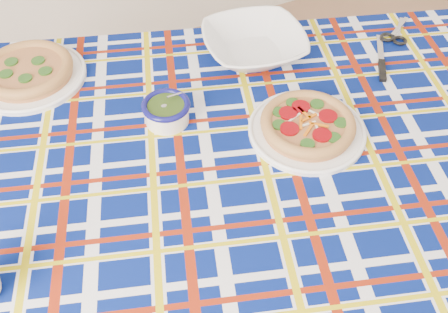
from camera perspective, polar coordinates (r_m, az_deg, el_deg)
name	(u,v)px	position (r m, az deg, el deg)	size (l,w,h in m)	color
dining_table	(232,162)	(1.28, 0.89, -0.58)	(1.80, 1.43, 0.74)	brown
tablecloth	(232,155)	(1.26, 0.90, 0.15)	(1.60, 1.01, 0.10)	#05145C
main_focaccia_plate	(308,124)	(1.24, 9.55, 3.67)	(0.30, 0.30, 0.06)	#B3703F
pesto_bowl	(166,110)	(1.26, -6.60, 5.30)	(0.12, 0.12, 0.07)	#1E320D
serving_bowl	(254,44)	(1.48, 3.45, 12.67)	(0.29, 0.29, 0.07)	white
second_focaccia_plate	(28,70)	(1.49, -21.54, 9.14)	(0.32, 0.32, 0.06)	#B3703F
table_knife	(380,49)	(1.58, 17.45, 11.66)	(0.24, 0.02, 0.01)	silver
kitchen_scissors	(399,27)	(1.69, 19.41, 13.79)	(0.18, 0.09, 0.02)	silver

